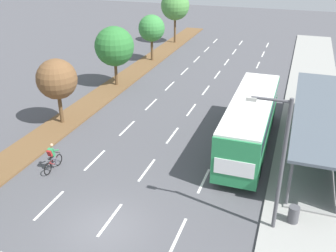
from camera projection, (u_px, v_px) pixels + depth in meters
The scene contains 15 objects.
ground_plane at pixel (104, 227), 18.36m from camera, with size 140.00×140.00×0.00m, color #4C4C51.
median_strip at pixel (124, 79), 37.81m from camera, with size 2.60×52.00×0.12m, color brown.
sidewalk_right at pixel (312, 101), 32.61m from camera, with size 4.50×52.00×0.15m, color gray.
lane_divider_left at pixel (161, 95), 34.23m from camera, with size 0.14×45.87×0.01m.
lane_divider_center at pixel (199, 99), 33.20m from camera, with size 0.14×45.87×0.01m.
lane_divider_right at pixel (240, 104), 32.16m from camera, with size 0.14×45.87×0.01m.
bus_shelter at pixel (321, 126), 24.18m from camera, with size 2.90×14.27×2.86m.
bus at pixel (250, 119), 24.64m from camera, with size 2.54×11.29×3.37m.
cyclist at pixel (52, 158), 22.66m from camera, with size 0.46×1.82×1.71m.
median_tree_second at pixel (57, 79), 27.32m from camera, with size 2.91×2.91×4.82m.
median_tree_third at pixel (114, 46), 34.71m from camera, with size 3.58×3.58×5.43m.
median_tree_fourth at pixel (152, 28), 42.26m from camera, with size 2.91×2.91×5.03m.
median_tree_fifth at pixel (175, 6), 49.38m from camera, with size 3.66×3.66×6.57m.
streetlight at pixel (279, 157), 16.63m from camera, with size 1.91×0.24×6.50m.
trash_bin at pixel (294, 214), 18.34m from camera, with size 0.52×0.52×0.85m, color #4C4C51.
Camera 1 is at (7.61, -12.65, 12.33)m, focal length 41.16 mm.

